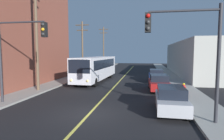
% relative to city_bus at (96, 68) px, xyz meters
% --- Properties ---
extents(ground_plane, '(120.00, 120.00, 0.00)m').
position_rel_city_bus_xyz_m(ground_plane, '(3.05, -13.50, -1.82)').
color(ground_plane, black).
extents(sidewalk_left, '(2.50, 90.00, 0.15)m').
position_rel_city_bus_xyz_m(sidewalk_left, '(-4.20, -3.50, -1.74)').
color(sidewalk_left, gray).
rests_on(sidewalk_left, ground).
extents(sidewalk_right, '(2.50, 90.00, 0.15)m').
position_rel_city_bus_xyz_m(sidewalk_right, '(10.30, -3.50, -1.74)').
color(sidewalk_right, gray).
rests_on(sidewalk_right, ground).
extents(lane_stripe_center, '(0.16, 60.00, 0.01)m').
position_rel_city_bus_xyz_m(lane_stripe_center, '(3.05, 1.50, -1.81)').
color(lane_stripe_center, '#D8CC4C').
rests_on(lane_stripe_center, ground).
extents(building_right_warehouse, '(12.00, 25.52, 5.57)m').
position_rel_city_bus_xyz_m(building_right_warehouse, '(17.54, 10.14, 0.96)').
color(building_right_warehouse, '#B2B2A8').
rests_on(building_right_warehouse, ground).
extents(city_bus, '(3.08, 12.24, 3.20)m').
position_rel_city_bus_xyz_m(city_bus, '(0.00, 0.00, 0.00)').
color(city_bus, silver).
rests_on(city_bus, ground).
extents(parked_car_silver, '(1.91, 4.44, 1.62)m').
position_rel_city_bus_xyz_m(parked_car_silver, '(8.01, -12.25, -0.98)').
color(parked_car_silver, '#B7B7BC').
rests_on(parked_car_silver, ground).
extents(parked_car_red, '(1.94, 4.45, 1.62)m').
position_rel_city_bus_xyz_m(parked_car_red, '(7.72, -5.47, -0.98)').
color(parked_car_red, maroon).
rests_on(parked_car_red, ground).
extents(parked_car_blue, '(1.83, 4.40, 1.62)m').
position_rel_city_bus_xyz_m(parked_car_blue, '(7.79, 0.70, -0.98)').
color(parked_car_blue, navy).
rests_on(parked_car_blue, ground).
extents(utility_pole_near, '(2.40, 0.28, 11.51)m').
position_rel_city_bus_xyz_m(utility_pole_near, '(-3.83, -7.72, 4.61)').
color(utility_pole_near, brown).
rests_on(utility_pole_near, sidewalk_left).
extents(utility_pole_mid, '(2.40, 0.28, 9.06)m').
position_rel_city_bus_xyz_m(utility_pole_mid, '(-4.58, 8.02, 3.35)').
color(utility_pole_mid, brown).
rests_on(utility_pole_mid, sidewalk_left).
extents(utility_pole_far, '(2.40, 0.28, 10.13)m').
position_rel_city_bus_xyz_m(utility_pole_far, '(-4.06, 23.00, 3.90)').
color(utility_pole_far, brown).
rests_on(utility_pole_far, sidewalk_left).
extents(traffic_signal_left_corner, '(3.75, 0.48, 6.00)m').
position_rel_city_bus_xyz_m(traffic_signal_left_corner, '(-2.36, -12.40, 2.49)').
color(traffic_signal_left_corner, '#2D2D33').
rests_on(traffic_signal_left_corner, sidewalk_left).
extents(traffic_signal_right_corner, '(3.75, 0.48, 6.00)m').
position_rel_city_bus_xyz_m(traffic_signal_right_corner, '(8.46, -14.25, 2.49)').
color(traffic_signal_right_corner, '#2D2D33').
rests_on(traffic_signal_right_corner, sidewalk_right).
extents(fire_hydrant, '(0.44, 0.26, 0.84)m').
position_rel_city_bus_xyz_m(fire_hydrant, '(9.90, -6.31, -1.23)').
color(fire_hydrant, red).
rests_on(fire_hydrant, sidewalk_right).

